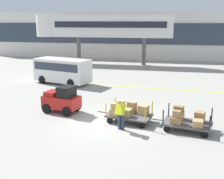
{
  "coord_description": "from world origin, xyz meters",
  "views": [
    {
      "loc": [
        3.0,
        -13.47,
        5.21
      ],
      "look_at": [
        -0.25,
        1.79,
        1.34
      ],
      "focal_mm": 44.42,
      "sensor_mm": 36.0,
      "label": 1
    }
  ],
  "objects_px": {
    "baggage_cart_middle": "(187,120)",
    "shuttle_van": "(62,69)",
    "baggage_handler": "(121,113)",
    "baggage_cart_lead": "(128,112)",
    "baggage_tug": "(62,100)"
  },
  "relations": [
    {
      "from": "baggage_cart_lead",
      "to": "baggage_cart_middle",
      "type": "bearing_deg",
      "value": -11.54
    },
    {
      "from": "baggage_cart_middle",
      "to": "shuttle_van",
      "type": "distance_m",
      "value": 13.15
    },
    {
      "from": "baggage_cart_middle",
      "to": "shuttle_van",
      "type": "xyz_separation_m",
      "value": [
        -9.88,
        8.66,
        0.71
      ]
    },
    {
      "from": "baggage_cart_lead",
      "to": "shuttle_van",
      "type": "xyz_separation_m",
      "value": [
        -6.9,
        8.05,
        0.69
      ]
    },
    {
      "from": "shuttle_van",
      "to": "baggage_handler",
      "type": "bearing_deg",
      "value": -54.16
    },
    {
      "from": "baggage_cart_middle",
      "to": "shuttle_van",
      "type": "height_order",
      "value": "shuttle_van"
    },
    {
      "from": "baggage_tug",
      "to": "shuttle_van",
      "type": "height_order",
      "value": "shuttle_van"
    },
    {
      "from": "baggage_tug",
      "to": "baggage_handler",
      "type": "height_order",
      "value": "baggage_tug"
    },
    {
      "from": "baggage_cart_lead",
      "to": "shuttle_van",
      "type": "bearing_deg",
      "value": 130.62
    },
    {
      "from": "baggage_cart_middle",
      "to": "baggage_handler",
      "type": "xyz_separation_m",
      "value": [
        -3.15,
        -0.65,
        0.34
      ]
    },
    {
      "from": "baggage_cart_middle",
      "to": "baggage_handler",
      "type": "bearing_deg",
      "value": -168.27
    },
    {
      "from": "baggage_cart_lead",
      "to": "baggage_cart_middle",
      "type": "height_order",
      "value": "same"
    },
    {
      "from": "baggage_cart_lead",
      "to": "shuttle_van",
      "type": "relative_size",
      "value": 0.6
    },
    {
      "from": "baggage_cart_lead",
      "to": "shuttle_van",
      "type": "distance_m",
      "value": 10.62
    },
    {
      "from": "baggage_cart_lead",
      "to": "baggage_cart_middle",
      "type": "relative_size",
      "value": 1.0
    }
  ]
}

